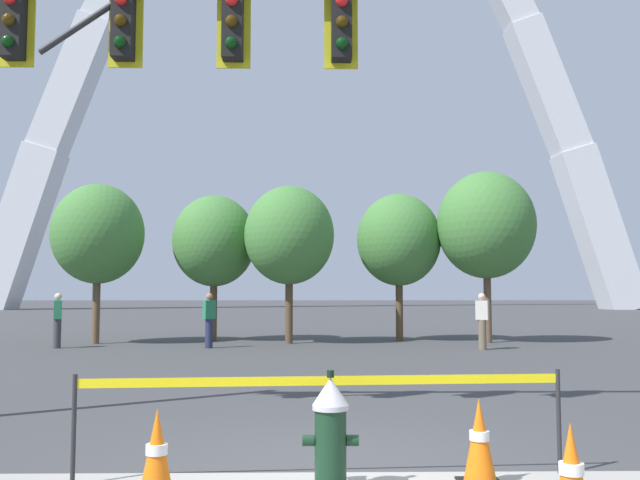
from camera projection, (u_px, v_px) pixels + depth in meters
ground_plane at (329, 470)px, 6.21m from camera, size 240.00×240.00×0.00m
fire_hydrant at (330, 435)px, 5.55m from camera, size 0.46×0.48×0.99m
caution_tape_barrier at (324, 407)px, 5.93m from camera, size 4.29×0.34×0.93m
traffic_cone_by_hydrant at (572, 477)px, 4.68m from camera, size 0.36×0.36×0.73m
traffic_cone_mid_sidewalk at (480, 442)px, 5.76m from camera, size 0.36×0.36×0.73m
traffic_cone_curb_edge at (157, 457)px, 5.26m from camera, size 0.36×0.36×0.73m
traffic_signal_gantry at (89, 74)px, 8.62m from camera, size 7.82×0.44×6.00m
monument_arch at (311, 63)px, 63.74m from camera, size 61.16×3.34×52.82m
tree_far_left at (98, 234)px, 21.52m from camera, size 2.89×2.89×5.06m
tree_left_mid at (214, 241)px, 22.68m from camera, size 2.77×2.77×4.86m
tree_center_left at (289, 235)px, 21.58m from camera, size 2.86×2.86×5.00m
tree_center_right at (399, 240)px, 22.77m from camera, size 2.81×2.81×4.92m
tree_right_mid at (486, 225)px, 22.01m from camera, size 3.16×3.16×5.53m
pedestrian_walking_left at (57, 320)px, 19.62m from camera, size 0.29×0.38×1.59m
pedestrian_standing_center at (482, 321)px, 19.12m from camera, size 0.39×0.32×1.59m
pedestrian_walking_right at (209, 320)px, 19.68m from camera, size 0.39×0.37×1.59m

